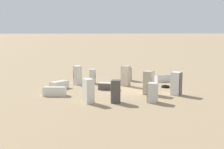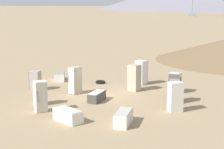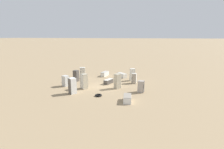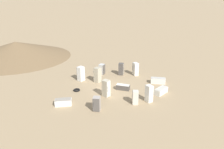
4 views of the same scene
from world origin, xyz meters
name	(u,v)px [view 3 (image 3 of 4)]	position (x,y,z in m)	size (l,w,h in m)	color
ground_plane	(104,86)	(0.00, 0.00, 0.00)	(1000.00, 1000.00, 0.00)	#9E8460
discarded_fridge_0	(76,76)	(1.29, 4.80, 0.84)	(0.80, 0.77, 1.67)	#4C4742
discarded_fridge_1	(122,75)	(5.72, -1.22, 0.34)	(1.77, 1.86, 0.69)	silver
discarded_fridge_2	(72,86)	(-4.01, 2.54, 0.94)	(1.05, 1.05, 1.89)	white
discarded_fridge_3	(141,87)	(-1.27, -5.17, 0.71)	(0.76, 0.77, 1.42)	#A89E93
discarded_fridge_4	(66,81)	(-1.42, 4.98, 0.72)	(0.94, 0.97, 1.45)	silver
discarded_fridge_5	(118,81)	(-0.50, -2.05, 0.96)	(0.99, 0.96, 1.91)	#B2A88E
discarded_fridge_6	(83,73)	(3.27, 4.68, 0.89)	(0.87, 0.96, 1.79)	silver
discarded_fridge_7	(132,75)	(4.06, -3.21, 0.92)	(0.89, 0.91, 1.85)	silver
discarded_fridge_8	(109,81)	(1.40, -0.24, 0.31)	(1.72, 1.06, 0.63)	#4C4742
discarded_fridge_9	(105,74)	(5.92, 1.81, 0.36)	(1.90, 0.97, 0.72)	silver
discarded_fridge_10	(84,81)	(-1.79, 2.08, 0.96)	(1.04, 1.05, 1.93)	#B2A88E
discarded_fridge_11	(134,78)	(2.59, -3.73, 0.72)	(0.63, 0.66, 1.44)	beige
discarded_fridge_12	(127,98)	(-4.79, -4.19, 0.34)	(1.77, 1.06, 0.68)	white
scrap_tire	(98,95)	(-4.04, -0.71, 0.10)	(0.79, 0.79, 0.20)	black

